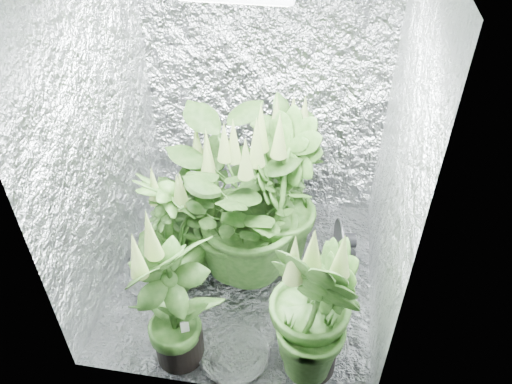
{
  "coord_description": "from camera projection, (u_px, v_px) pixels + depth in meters",
  "views": [
    {
      "loc": [
        0.44,
        -2.15,
        2.46
      ],
      "look_at": [
        0.07,
        0.0,
        0.7
      ],
      "focal_mm": 35.0,
      "sensor_mm": 36.0,
      "label": 1
    }
  ],
  "objects": [
    {
      "name": "plant_label",
      "position": [
        185.0,
        327.0,
        2.57
      ],
      "size": [
        0.05,
        0.04,
        0.07
      ],
      "primitive_type": "cube",
      "rotation": [
        -0.21,
        0.0,
        0.44
      ],
      "color": "white",
      "rests_on": "plant_f"
    },
    {
      "name": "plant_f",
      "position": [
        173.0,
        302.0,
        2.51
      ],
      "size": [
        0.67,
        0.67,
        0.99
      ],
      "rotation": [
        0.0,
        0.0,
        4.02
      ],
      "color": "black",
      "rests_on": "ground"
    },
    {
      "name": "circulation_fan",
      "position": [
        343.0,
        246.0,
        3.25
      ],
      "size": [
        0.16,
        0.29,
        0.34
      ],
      "rotation": [
        0.0,
        0.0,
        0.21
      ],
      "color": "black",
      "rests_on": "ground"
    },
    {
      "name": "plant_a",
      "position": [
        213.0,
        203.0,
        3.12
      ],
      "size": [
        0.81,
        0.81,
        0.95
      ],
      "rotation": [
        0.0,
        0.0,
        0.05
      ],
      "color": "black",
      "rests_on": "ground"
    },
    {
      "name": "walls",
      "position": [
        242.0,
        146.0,
        2.62
      ],
      "size": [
        1.62,
        1.62,
        2.0
      ],
      "color": "silver",
      "rests_on": "ground"
    },
    {
      "name": "plant_g",
      "position": [
        315.0,
        308.0,
        2.44
      ],
      "size": [
        0.73,
        0.73,
        1.05
      ],
      "rotation": [
        0.0,
        0.0,
        5.29
      ],
      "color": "black",
      "rests_on": "ground"
    },
    {
      "name": "ground",
      "position": [
        245.0,
        274.0,
        3.25
      ],
      "size": [
        1.6,
        1.6,
        0.0
      ],
      "primitive_type": "plane",
      "color": "silver",
      "rests_on": "ground"
    },
    {
      "name": "plant_d",
      "position": [
        172.0,
        234.0,
        2.98
      ],
      "size": [
        0.62,
        0.62,
        0.87
      ],
      "rotation": [
        0.0,
        0.0,
        2.35
      ],
      "color": "black",
      "rests_on": "ground"
    },
    {
      "name": "plant_e",
      "position": [
        241.0,
        210.0,
        2.94
      ],
      "size": [
        0.96,
        0.96,
        1.11
      ],
      "rotation": [
        0.0,
        0.0,
        3.19
      ],
      "color": "black",
      "rests_on": "ground"
    },
    {
      "name": "plant_c",
      "position": [
        279.0,
        199.0,
        3.05
      ],
      "size": [
        0.69,
        0.69,
        1.12
      ],
      "rotation": [
        0.0,
        0.0,
        1.86
      ],
      "color": "black",
      "rests_on": "ground"
    },
    {
      "name": "plant_b",
      "position": [
        284.0,
        164.0,
        3.44
      ],
      "size": [
        0.66,
        0.66,
        0.99
      ],
      "rotation": [
        0.0,
        0.0,
        0.61
      ],
      "color": "black",
      "rests_on": "ground"
    }
  ]
}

